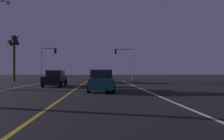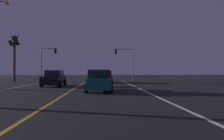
# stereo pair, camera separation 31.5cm
# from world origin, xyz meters

# --- Properties ---
(lane_edge_right) EXTENTS (0.16, 40.38, 0.01)m
(lane_edge_right) POSITION_xyz_m (5.92, 14.19, 0.00)
(lane_edge_right) COLOR silver
(lane_edge_right) RESTS_ON ground
(lane_center_divider) EXTENTS (0.16, 40.38, 0.01)m
(lane_center_divider) POSITION_xyz_m (0.00, 14.19, 0.00)
(lane_center_divider) COLOR gold
(lane_center_divider) RESTS_ON ground
(car_ahead_far) EXTENTS (2.02, 4.30, 1.70)m
(car_ahead_far) POSITION_xyz_m (2.99, 28.37, 0.82)
(car_ahead_far) COLOR black
(car_ahead_far) RESTS_ON ground
(car_lead_same_lane) EXTENTS (2.02, 4.30, 1.70)m
(car_lead_same_lane) POSITION_xyz_m (2.28, 15.59, 0.82)
(car_lead_same_lane) COLOR black
(car_lead_same_lane) RESTS_ON ground
(car_oncoming) EXTENTS (2.02, 4.30, 1.70)m
(car_oncoming) POSITION_xyz_m (-2.59, 21.43, 0.82)
(car_oncoming) COLOR black
(car_oncoming) RESTS_ON ground
(traffic_light_near_right) EXTENTS (3.35, 0.36, 5.57)m
(traffic_light_near_right) POSITION_xyz_m (6.40, 34.88, 4.14)
(traffic_light_near_right) COLOR #4C4C51
(traffic_light_near_right) RESTS_ON ground
(traffic_light_near_left) EXTENTS (2.75, 0.36, 5.63)m
(traffic_light_near_left) POSITION_xyz_m (-6.71, 34.88, 4.15)
(traffic_light_near_left) COLOR #4C4C51
(traffic_light_near_left) RESTS_ON ground
(palm_tree_left_far) EXTENTS (2.16, 2.10, 7.52)m
(palm_tree_left_far) POSITION_xyz_m (-10.91, 31.16, 5.93)
(palm_tree_left_far) COLOR #473826
(palm_tree_left_far) RESTS_ON ground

